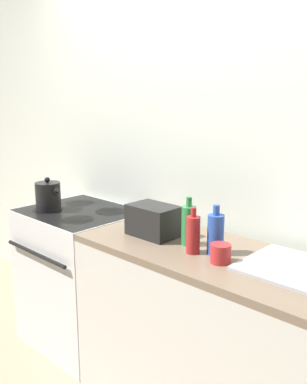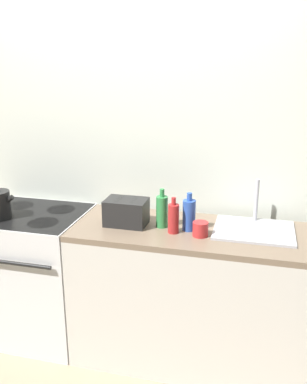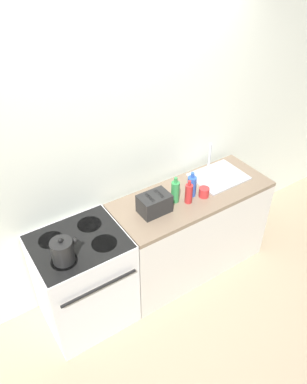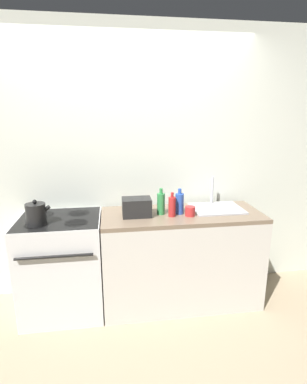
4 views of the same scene
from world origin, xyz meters
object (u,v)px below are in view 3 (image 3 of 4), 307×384
kettle (63,251)px  bottle_green (175,191)px  bottle_red (189,193)px  cup_red (204,192)px  bottle_blue (192,186)px  stove (84,280)px  toaster (154,204)px

kettle → bottle_green: bearing=6.2°
bottle_red → cup_red: (0.16, -0.01, -0.05)m
kettle → bottle_blue: (1.22, 0.10, 0.01)m
bottle_green → bottle_blue: 0.17m
stove → bottle_red: bearing=-4.7°
toaster → cup_red: (0.47, -0.07, -0.04)m
toaster → kettle: bearing=-173.4°
bottle_green → bottle_blue: size_ratio=1.03×
kettle → bottle_red: bottle_red is taller
stove → toaster: toaster is taller
kettle → bottle_green: (1.05, 0.11, 0.01)m
kettle → stove: bearing=38.1°
stove → cup_red: (1.15, -0.09, 0.48)m
toaster → bottle_blue: (0.39, 0.01, 0.02)m
bottle_red → bottle_green: bearing=139.7°
bottle_red → cup_red: bearing=-3.5°
bottle_red → bottle_blue: bearing=37.6°
cup_red → bottle_green: bearing=161.4°
kettle → toaster: (0.83, 0.10, -0.01)m
bottle_blue → stove: bearing=179.1°
stove → bottle_red: size_ratio=4.13×
kettle → bottle_green: bottle_green is taller
toaster → stove: bearing=178.0°
stove → bottle_red: 1.12m
bottle_blue → bottle_green: bearing=176.4°
cup_red → kettle: bearing=-178.7°
cup_red → bottle_blue: bearing=137.9°
bottle_green → toaster: bearing=-175.6°
kettle → cup_red: kettle is taller
cup_red → bottle_red: bearing=176.5°
bottle_green → bottle_red: size_ratio=1.11×
kettle → toaster: size_ratio=0.84×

